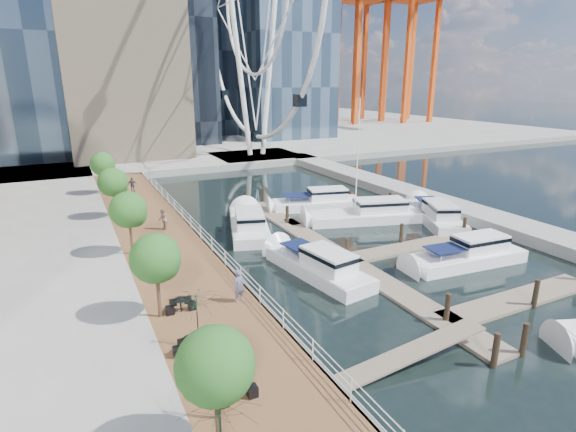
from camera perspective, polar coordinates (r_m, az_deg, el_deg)
The scene contains 17 objects.
ground at distance 26.65m, azimuth 11.61°, elevation -12.67°, with size 520.00×520.00×0.00m, color black.
boardwalk at distance 35.75m, azimuth -15.44°, elevation -4.23°, with size 6.00×60.00×1.00m, color brown.
seawall at distance 36.35m, azimuth -10.81°, elevation -3.55°, with size 0.25×60.00×1.00m, color #595954.
land_far at distance 121.55m, azimuth -19.56°, elevation 9.98°, with size 200.00×114.00×1.00m, color gray.
breakwater at distance 53.00m, azimuth 15.63°, elevation 2.58°, with size 4.00×60.00×1.00m, color gray.
pier at distance 76.71m, azimuth -4.01°, elevation 7.42°, with size 14.00×12.00×1.00m, color gray.
railing at distance 35.99m, azimuth -11.05°, elevation -2.04°, with size 0.10×60.00×1.05m, color white, non-canonical shape.
floating_docks at distance 38.15m, azimuth 12.02°, elevation -2.65°, with size 16.00×34.00×2.60m.
port_cranes at distance 140.59m, azimuth 10.15°, elevation 19.44°, with size 40.00×52.00×38.00m.
street_trees at distance 33.33m, azimuth -19.64°, elevation 0.73°, with size 2.60×42.60×4.60m.
cafe_tables at distance 20.24m, azimuth -9.58°, elevation -18.39°, with size 2.50×13.70×0.74m.
yacht_foreground at distance 35.69m, azimuth 21.65°, elevation -5.73°, with size 2.68×10.01×2.15m, color white, non-canonical shape.
pedestrian_near at distance 25.54m, azimuth -6.23°, elevation -8.81°, with size 0.70×0.46×1.92m, color #53536E.
pedestrian_mid at distance 38.76m, azimuth -15.63°, elevation -0.41°, with size 0.88×0.68×1.80m, color #82675A.
pedestrian_far at distance 52.77m, azimuth -19.12°, elevation 3.76°, with size 1.04×0.43×1.77m, color #32363E.
moored_yachts at distance 41.70m, azimuth 9.42°, elevation -1.53°, with size 23.69×34.86×11.50m.
cafe_seating at distance 18.65m, azimuth -9.96°, elevation -18.37°, with size 4.61×10.45×2.72m.
Camera 1 is at (-14.77, -18.01, 12.96)m, focal length 28.00 mm.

